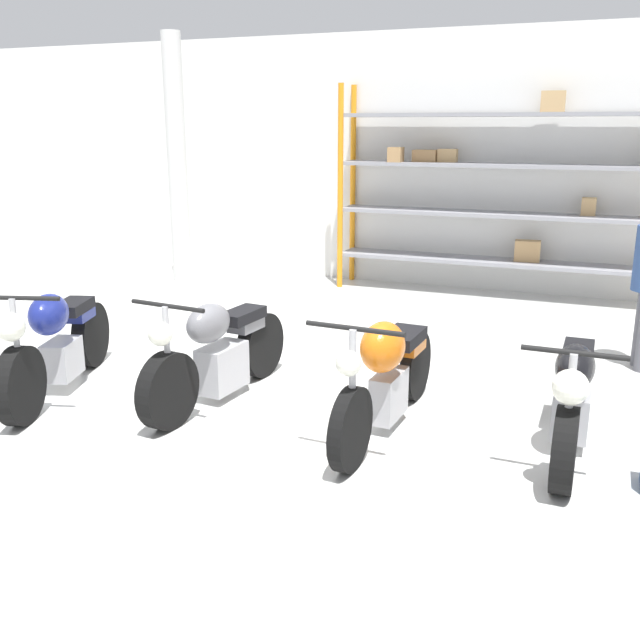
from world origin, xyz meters
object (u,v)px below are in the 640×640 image
Objects in this scene: motorcycle_black at (572,396)px; motorcycle_orange at (387,373)px; motorcycle_grey at (218,353)px; shelving_rack at (501,187)px; motorcycle_blue at (56,342)px.

motorcycle_orange is at bearing -82.88° from motorcycle_black.
motorcycle_grey is at bearing -88.11° from motorcycle_black.
motorcycle_orange reaches higher than motorcycle_black.
shelving_rack is at bearing 167.44° from motorcycle_grey.
motorcycle_orange is at bearing 92.71° from motorcycle_grey.
motorcycle_blue reaches higher than motorcycle_black.
motorcycle_orange is 1.36m from motorcycle_black.
motorcycle_blue is at bearing -120.11° from shelving_rack.
motorcycle_grey is (1.40, 0.37, -0.04)m from motorcycle_blue.
shelving_rack reaches higher than motorcycle_orange.
motorcycle_grey is at bearing -90.08° from motorcycle_orange.
motorcycle_black is at bearing 78.92° from motorcycle_blue.
motorcycle_orange is 1.07× the size of motorcycle_black.
motorcycle_black is at bearing 99.77° from motorcycle_orange.
shelving_rack is 2.13× the size of motorcycle_orange.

